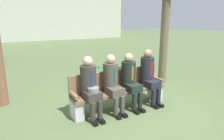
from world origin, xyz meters
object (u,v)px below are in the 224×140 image
(seated_man_centerright, at_px, (130,78))
(park_bench, at_px, (119,90))
(seated_man_leftmost, at_px, (90,84))
(shrub_near_bench, at_px, (100,79))
(seated_man_rightmost, at_px, (149,74))
(seated_man_centerleft, at_px, (112,81))

(seated_man_centerright, bearing_deg, park_bench, 151.20)
(seated_man_leftmost, xyz_separation_m, seated_man_centerright, (1.03, 0.00, -0.01))
(shrub_near_bench, bearing_deg, seated_man_centerright, -86.31)
(seated_man_rightmost, bearing_deg, shrub_near_bench, 114.55)
(seated_man_leftmost, bearing_deg, park_bench, 9.47)
(park_bench, bearing_deg, seated_man_leftmost, -170.53)
(shrub_near_bench, bearing_deg, seated_man_rightmost, -65.45)
(seated_man_centerleft, distance_m, seated_man_rightmost, 1.06)
(park_bench, distance_m, seated_man_leftmost, 0.86)
(seated_man_leftmost, height_order, seated_man_centerleft, seated_man_leftmost)
(seated_man_leftmost, distance_m, seated_man_rightmost, 1.60)
(seated_man_rightmost, bearing_deg, park_bench, 171.15)
(seated_man_leftmost, distance_m, shrub_near_bench, 1.77)
(park_bench, relative_size, seated_man_centerright, 1.82)
(seated_man_leftmost, xyz_separation_m, seated_man_centerleft, (0.54, 0.01, 0.00))
(seated_man_centerleft, distance_m, shrub_near_bench, 1.55)
(park_bench, distance_m, seated_man_centerleft, 0.41)
(seated_man_centerright, height_order, shrub_near_bench, seated_man_centerright)
(seated_man_leftmost, distance_m, seated_man_centerright, 1.03)
(park_bench, height_order, seated_man_leftmost, seated_man_leftmost)
(park_bench, height_order, shrub_near_bench, park_bench)
(seated_man_centerleft, relative_size, seated_man_rightmost, 0.97)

